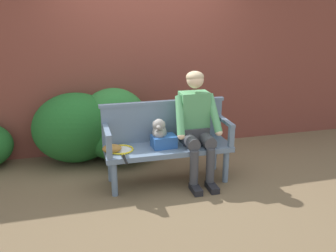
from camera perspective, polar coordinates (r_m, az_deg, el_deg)
ground_plane at (r=4.48m, az=0.00°, el=-8.67°), size 40.00×40.00×0.00m
brick_garden_fence at (r=5.37m, az=-3.68°, el=9.00°), size 8.00×0.30×2.34m
hedge_bush_mid_left at (r=5.09m, az=-8.58°, el=0.47°), size 0.98×0.75×0.99m
hedge_bush_mid_right at (r=5.14m, az=-7.56°, el=-1.49°), size 1.07×1.03×0.61m
hedge_bush_far_left at (r=5.04m, az=-14.39°, el=-0.26°), size 1.14×0.87×0.96m
garden_bench at (r=4.32m, az=0.00°, el=-3.96°), size 1.50×0.50×0.46m
bench_backrest at (r=4.41m, az=-0.73°, el=0.92°), size 1.54×0.06×0.50m
bench_armrest_left_end at (r=4.03m, az=-9.51°, el=-1.84°), size 0.06×0.50×0.28m
bench_armrest_right_end at (r=4.37m, az=9.35°, el=-0.21°), size 0.06×0.50×0.28m
person_seated at (r=4.28m, az=4.43°, el=0.57°), size 0.56×0.65×1.33m
dog_on_bench at (r=4.23m, az=-1.37°, el=-0.89°), size 0.24×0.36×0.36m
tennis_racket at (r=4.17m, az=-7.38°, el=-3.84°), size 0.29×0.56×0.03m
baseball_glove at (r=4.15m, az=-8.85°, el=-3.52°), size 0.23×0.18×0.09m
sports_bag at (r=4.24m, az=-0.66°, el=-2.44°), size 0.29×0.22×0.14m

